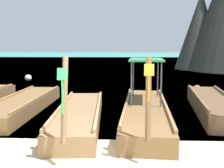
% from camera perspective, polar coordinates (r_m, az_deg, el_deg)
% --- Properties ---
extents(sea_water, '(120.00, 120.00, 0.00)m').
position_cam_1_polar(sea_water, '(66.81, 2.15, 5.94)').
color(sea_water, '#2DB29E').
rests_on(sea_water, ground).
extents(longtail_boat_pink_ribbon, '(1.37, 6.32, 2.21)m').
position_cam_1_polar(longtail_boat_pink_ribbon, '(10.75, -18.60, -4.23)').
color(longtail_boat_pink_ribbon, brown).
rests_on(longtail_boat_pink_ribbon, ground).
extents(longtail_boat_green_ribbon, '(1.61, 6.03, 2.29)m').
position_cam_1_polar(longtail_boat_green_ribbon, '(8.66, -7.01, -6.79)').
color(longtail_boat_green_ribbon, olive).
rests_on(longtail_boat_green_ribbon, ground).
extents(longtail_boat_orange_ribbon, '(1.83, 6.67, 2.28)m').
position_cam_1_polar(longtail_boat_orange_ribbon, '(9.01, 7.32, -5.83)').
color(longtail_boat_orange_ribbon, brown).
rests_on(longtail_boat_orange_ribbon, ground).
extents(longtail_boat_red_ribbon, '(1.95, 6.01, 2.67)m').
position_cam_1_polar(longtail_boat_red_ribbon, '(10.66, 20.97, -4.21)').
color(longtail_boat_red_ribbon, brown).
rests_on(longtail_boat_red_ribbon, ground).
extents(mooring_buoy_near, '(0.48, 0.48, 0.48)m').
position_cam_1_polar(mooring_buoy_near, '(20.04, -17.77, 1.27)').
color(mooring_buoy_near, white).
rests_on(mooring_buoy_near, sea_water).
extents(mooring_buoy_far, '(0.40, 0.40, 0.40)m').
position_cam_1_polar(mooring_buoy_far, '(15.16, 18.02, -0.96)').
color(mooring_buoy_far, '#EA5119').
rests_on(mooring_buoy_far, sea_water).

